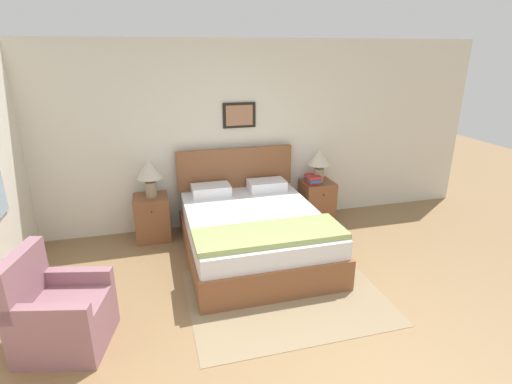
{
  "coord_description": "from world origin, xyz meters",
  "views": [
    {
      "loc": [
        -1.1,
        -2.25,
        2.46
      ],
      "look_at": [
        -0.01,
        1.75,
        0.97
      ],
      "focal_mm": 28.0,
      "sensor_mm": 36.0,
      "label": 1
    }
  ],
  "objects": [
    {
      "name": "area_rug_main",
      "position": [
        0.14,
        1.13,
        0.0
      ],
      "size": [
        2.01,
        1.56,
        0.01
      ],
      "color": "#897556",
      "rests_on": "ground_plane"
    },
    {
      "name": "armchair",
      "position": [
        -1.98,
        0.96,
        0.31
      ],
      "size": [
        0.83,
        0.8,
        0.9
      ],
      "rotation": [
        0.0,
        0.0,
        -1.81
      ],
      "color": "#8E606B",
      "rests_on": "ground_plane"
    },
    {
      "name": "table_lamp_by_door",
      "position": [
        1.27,
        2.93,
        0.95
      ],
      "size": [
        0.34,
        0.34,
        0.5
      ],
      "color": "gray",
      "rests_on": "nightstand_by_door"
    },
    {
      "name": "table_lamp_near_window",
      "position": [
        -1.13,
        2.93,
        0.95
      ],
      "size": [
        0.34,
        0.34,
        0.5
      ],
      "color": "gray",
      "rests_on": "nightstand_near_window"
    },
    {
      "name": "nightstand_near_window",
      "position": [
        -1.15,
        2.92,
        0.3
      ],
      "size": [
        0.45,
        0.46,
        0.61
      ],
      "color": "brown",
      "rests_on": "ground_plane"
    },
    {
      "name": "book_thick_bottom",
      "position": [
        1.16,
        2.88,
        0.63
      ],
      "size": [
        0.17,
        0.22,
        0.04
      ],
      "rotation": [
        0.0,
        0.0,
        -0.03
      ],
      "color": "#B7332D",
      "rests_on": "nightstand_by_door"
    },
    {
      "name": "nightstand_by_door",
      "position": [
        1.26,
        2.92,
        0.3
      ],
      "size": [
        0.45,
        0.46,
        0.61
      ],
      "color": "brown",
      "rests_on": "ground_plane"
    },
    {
      "name": "book_hardcover_middle",
      "position": [
        1.16,
        2.88,
        0.67
      ],
      "size": [
        0.18,
        0.29,
        0.04
      ],
      "rotation": [
        0.0,
        0.0,
        -0.05
      ],
      "color": "#335693",
      "rests_on": "book_thick_bottom"
    },
    {
      "name": "bed",
      "position": [
        0.06,
        2.1,
        0.31
      ],
      "size": [
        1.66,
        2.1,
        1.15
      ],
      "color": "brown",
      "rests_on": "ground_plane"
    },
    {
      "name": "wall_back",
      "position": [
        0.0,
        3.22,
        1.3
      ],
      "size": [
        7.67,
        0.09,
        2.6
      ],
      "color": "silver",
      "rests_on": "ground_plane"
    },
    {
      "name": "ground_plane",
      "position": [
        0.0,
        0.0,
        0.0
      ],
      "size": [
        16.0,
        16.0,
        0.0
      ],
      "primitive_type": "plane",
      "color": "olive"
    },
    {
      "name": "book_novel_upper",
      "position": [
        1.16,
        2.88,
        0.71
      ],
      "size": [
        0.19,
        0.25,
        0.04
      ],
      "rotation": [
        0.0,
        0.0,
        0.01
      ],
      "color": "#B7332D",
      "rests_on": "book_hardcover_middle"
    }
  ]
}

